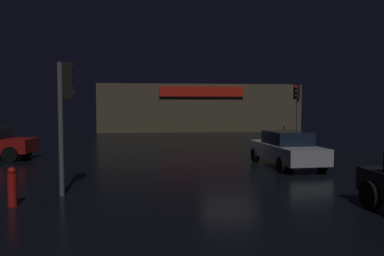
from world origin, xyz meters
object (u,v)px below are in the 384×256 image
(store_building, at_px, (196,108))
(traffic_signal_cross_left, at_px, (64,100))
(traffic_signal_main, at_px, (297,103))
(car_crossing, at_px, (286,149))
(fire_hydrant, at_px, (12,187))

(store_building, relative_size, traffic_signal_cross_left, 5.51)
(traffic_signal_main, relative_size, car_crossing, 0.82)
(traffic_signal_main, xyz_separation_m, traffic_signal_cross_left, (-11.05, -10.81, -0.05))
(fire_hydrant, bearing_deg, traffic_signal_main, 44.60)
(traffic_signal_cross_left, bearing_deg, car_crossing, 28.55)
(store_building, relative_size, fire_hydrant, 20.57)
(car_crossing, xyz_separation_m, fire_hydrant, (-9.09, -5.49, -0.25))
(traffic_signal_main, relative_size, fire_hydrant, 3.86)
(car_crossing, bearing_deg, store_building, 92.05)
(store_building, bearing_deg, fire_hydrant, -104.47)
(traffic_signal_cross_left, xyz_separation_m, car_crossing, (8.06, 4.38, -1.94))
(traffic_signal_main, xyz_separation_m, car_crossing, (-2.99, -6.42, -1.99))
(store_building, xyz_separation_m, car_crossing, (0.94, -26.10, -1.68))
(fire_hydrant, bearing_deg, traffic_signal_cross_left, 47.07)
(car_crossing, height_order, fire_hydrant, car_crossing)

